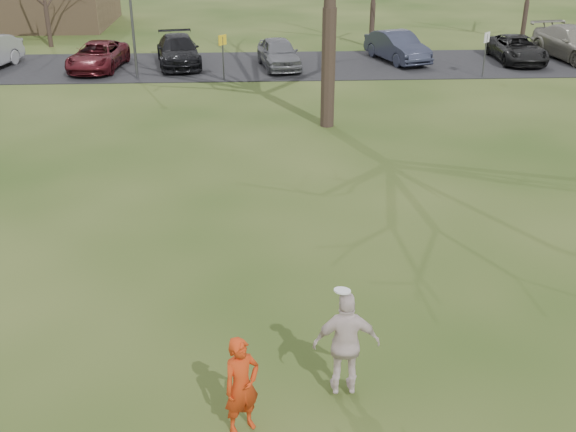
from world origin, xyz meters
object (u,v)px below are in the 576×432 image
object	(u,v)px
car_6	(517,49)
catching_play	(346,344)
car_2	(98,56)
car_3	(178,51)
player_defender	(242,386)
car_5	(397,47)
car_4	(279,53)
car_7	(574,43)

from	to	relation	value
car_6	catching_play	size ratio (longest dim) A/B	2.36
car_2	catching_play	size ratio (longest dim) A/B	2.39
car_3	catching_play	distance (m)	25.71
player_defender	car_2	size ratio (longest dim) A/B	0.36
car_6	car_5	bearing A→B (deg)	177.72
player_defender	car_3	bearing A→B (deg)	65.39
car_5	catching_play	distance (m)	26.22
car_4	car_6	bearing A→B (deg)	-5.38
car_2	car_4	world-z (taller)	car_4
player_defender	car_7	distance (m)	31.15
car_4	car_2	bearing A→B (deg)	170.22
car_3	car_7	xyz separation A→B (m)	(20.17, 0.35, 0.10)
car_4	car_7	distance (m)	15.26
player_defender	car_6	xyz separation A→B (m)	(13.67, 25.84, -0.16)
car_5	car_6	size ratio (longest dim) A/B	0.97
car_5	catching_play	bearing A→B (deg)	-121.58
car_2	catching_play	distance (m)	26.05
car_6	player_defender	bearing A→B (deg)	-116.28
car_3	car_4	size ratio (longest dim) A/B	1.17
player_defender	car_5	bearing A→B (deg)	41.74
car_5	car_7	xyz separation A→B (m)	(9.15, 0.00, 0.07)
car_2	car_6	size ratio (longest dim) A/B	1.01
car_2	car_6	bearing A→B (deg)	7.17
player_defender	car_3	world-z (taller)	player_defender
car_2	catching_play	world-z (taller)	catching_play
car_3	car_7	world-z (taller)	car_7
player_defender	car_5	size ratio (longest dim) A/B	0.37
car_6	catching_play	distance (m)	27.84
car_3	car_5	bearing A→B (deg)	-7.58
car_6	car_4	bearing A→B (deg)	-174.79
car_2	car_4	size ratio (longest dim) A/B	1.11
catching_play	car_2	bearing A→B (deg)	109.94
car_5	car_7	size ratio (longest dim) A/B	0.80
player_defender	car_2	world-z (taller)	player_defender
player_defender	car_3	size ratio (longest dim) A/B	0.34
car_5	car_6	xyz separation A→B (m)	(6.04, -0.41, -0.10)
car_4	car_5	size ratio (longest dim) A/B	0.94
player_defender	car_5	distance (m)	27.33
car_2	car_3	distance (m)	3.87
car_6	catching_play	bearing A→B (deg)	-113.89
car_3	car_6	distance (m)	17.06
car_6	catching_play	world-z (taller)	catching_play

